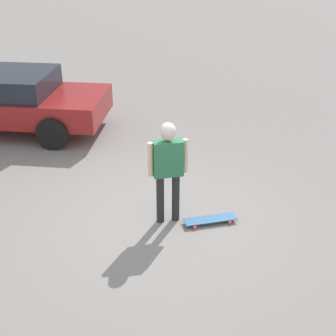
% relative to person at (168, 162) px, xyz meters
% --- Properties ---
extents(ground_plane, '(220.00, 220.00, 0.00)m').
position_rel_person_xyz_m(ground_plane, '(0.00, 0.00, -1.07)').
color(ground_plane, gray).
extents(person, '(0.45, 0.50, 1.71)m').
position_rel_person_xyz_m(person, '(0.00, 0.00, 0.00)').
color(person, '#262628').
rests_on(person, ground_plane).
extents(skateboard, '(0.73, 0.80, 0.07)m').
position_rel_person_xyz_m(skateboard, '(0.25, -0.64, -1.01)').
color(skateboard, '#336693').
rests_on(skateboard, ground_plane).
extents(car_parked_near, '(3.39, 5.07, 1.37)m').
position_rel_person_xyz_m(car_parked_near, '(1.70, 5.10, -0.33)').
color(car_parked_near, maroon).
rests_on(car_parked_near, ground_plane).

